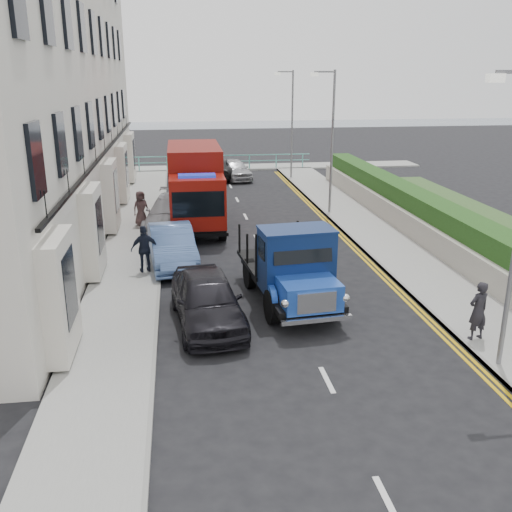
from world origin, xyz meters
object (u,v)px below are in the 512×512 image
Objects in this scene: lamp_far at (290,118)px; parked_car_front at (207,299)px; bedford_lorry at (294,272)px; red_lorry at (195,184)px; lamp_mid at (330,134)px; pedestrian_east_near at (478,311)px.

lamp_far is 1.57× the size of parked_car_front.
bedford_lorry is 10.75m from red_lorry.
lamp_mid reaches higher than bedford_lorry.
red_lorry is 4.31× the size of pedestrian_east_near.
bedford_lorry is (-4.11, -11.69, -2.83)m from lamp_mid.
bedford_lorry is 1.23× the size of parked_car_front.
parked_car_front is (-6.78, -12.48, -3.24)m from lamp_mid.
bedford_lorry is 5.24m from pedestrian_east_near.
lamp_mid is 4.35× the size of pedestrian_east_near.
parked_car_front is 2.78× the size of pedestrian_east_near.
lamp_far reaches higher than pedestrian_east_near.
bedford_lorry is at bearing -109.35° from lamp_mid.
lamp_far is (0.00, 10.00, 0.00)m from lamp_mid.
lamp_far is 1.01× the size of red_lorry.
bedford_lorry is at bearing -48.35° from pedestrian_east_near.
lamp_far is 23.70m from parked_car_front.
bedford_lorry is (-4.11, -21.69, -2.83)m from lamp_far.
lamp_mid is 14.97m from pedestrian_east_near.
parked_car_front is at bearing -90.39° from red_lorry.
lamp_mid is at bearing 55.83° from parked_car_front.
lamp_mid is 1.01× the size of red_lorry.
lamp_far is 1.27× the size of bedford_lorry.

